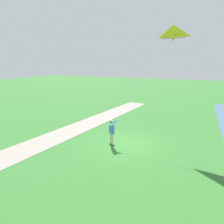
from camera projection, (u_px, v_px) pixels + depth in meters
The scene contains 4 objects.
ground_plane at pixel (125, 144), 13.15m from camera, with size 120.00×120.00×0.00m, color #33702D.
walkway_path at pixel (46, 141), 13.64m from camera, with size 2.40×32.00×0.02m, color gray.
person_kite_flyer at pixel (112, 131), 12.77m from camera, with size 0.57×0.61×1.83m.
flying_kite at pixel (172, 33), 12.98m from camera, with size 3.64×3.60×6.25m.
Camera 1 is at (-4.44, 11.35, 5.48)m, focal length 30.06 mm.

